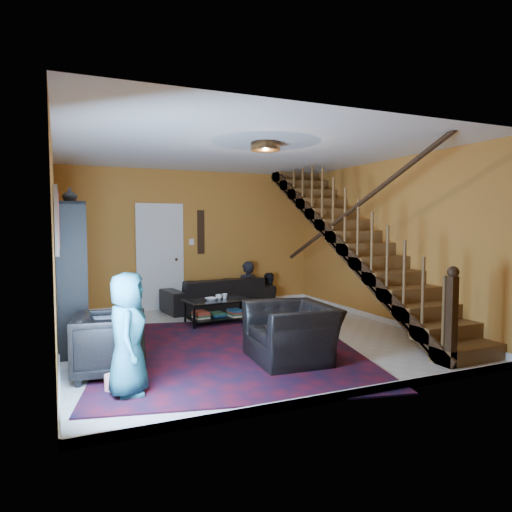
{
  "coord_description": "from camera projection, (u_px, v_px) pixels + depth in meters",
  "views": [
    {
      "loc": [
        -2.56,
        -6.37,
        1.71
      ],
      "look_at": [
        0.38,
        0.4,
        1.2
      ],
      "focal_mm": 32.0,
      "sensor_mm": 36.0,
      "label": 1
    }
  ],
  "objects": [
    {
      "name": "floor",
      "position": [
        243.0,
        336.0,
        6.96
      ],
      "size": [
        5.5,
        5.5,
        0.0
      ],
      "primitive_type": "plane",
      "color": "beige",
      "rests_on": "ground"
    },
    {
      "name": "room",
      "position": [
        140.0,
        323.0,
        7.65
      ],
      "size": [
        5.5,
        5.5,
        5.5
      ],
      "color": "#BA6C29",
      "rests_on": "ground"
    },
    {
      "name": "staircase",
      "position": [
        360.0,
        243.0,
        7.71
      ],
      "size": [
        0.95,
        5.02,
        3.18
      ],
      "color": "brown",
      "rests_on": "floor"
    },
    {
      "name": "bookshelf",
      "position": [
        71.0,
        277.0,
        6.49
      ],
      "size": [
        0.35,
        1.8,
        2.0
      ],
      "color": "black",
      "rests_on": "floor"
    },
    {
      "name": "door",
      "position": [
        160.0,
        259.0,
        9.11
      ],
      "size": [
        0.82,
        0.05,
        2.05
      ],
      "primitive_type": "cube",
      "color": "silver",
      "rests_on": "floor"
    },
    {
      "name": "framed_picture",
      "position": [
        57.0,
        221.0,
        5.0
      ],
      "size": [
        0.04,
        0.74,
        0.74
      ],
      "primitive_type": "cube",
      "color": "maroon",
      "rests_on": "room"
    },
    {
      "name": "wall_hanging",
      "position": [
        201.0,
        232.0,
        9.41
      ],
      "size": [
        0.14,
        0.03,
        0.9
      ],
      "primitive_type": "cube",
      "color": "black",
      "rests_on": "room"
    },
    {
      "name": "ceiling_fixture",
      "position": [
        266.0,
        147.0,
        6.04
      ],
      "size": [
        0.4,
        0.4,
        0.1
      ],
      "primitive_type": "cylinder",
      "color": "#3F2814",
      "rests_on": "room"
    },
    {
      "name": "rug",
      "position": [
        230.0,
        351.0,
        6.14
      ],
      "size": [
        4.09,
        4.45,
        0.02
      ],
      "primitive_type": "cube",
      "rotation": [
        0.0,
        0.0,
        -0.23
      ],
      "color": "#470C19",
      "rests_on": "floor"
    },
    {
      "name": "sofa",
      "position": [
        218.0,
        293.0,
        9.2
      ],
      "size": [
        2.28,
        1.1,
        0.64
      ],
      "primitive_type": "imported",
      "rotation": [
        0.0,
        0.0,
        3.25
      ],
      "color": "black",
      "rests_on": "floor"
    },
    {
      "name": "armchair_left",
      "position": [
        111.0,
        344.0,
        5.14
      ],
      "size": [
        0.9,
        0.89,
        0.72
      ],
      "primitive_type": "imported",
      "rotation": [
        0.0,
        0.0,
        1.41
      ],
      "color": "black",
      "rests_on": "floor"
    },
    {
      "name": "armchair_right",
      "position": [
        291.0,
        333.0,
        5.71
      ],
      "size": [
        1.03,
        1.15,
        0.71
      ],
      "primitive_type": "imported",
      "rotation": [
        0.0,
        0.0,
        -1.64
      ],
      "color": "black",
      "rests_on": "floor"
    },
    {
      "name": "person_adult_a",
      "position": [
        247.0,
        295.0,
        9.5
      ],
      "size": [
        0.55,
        0.39,
        1.4
      ],
      "primitive_type": "imported",
      "rotation": [
        0.0,
        0.0,
        3.26
      ],
      "color": "black",
      "rests_on": "sofa"
    },
    {
      "name": "person_adult_b",
      "position": [
        268.0,
        299.0,
        9.7
      ],
      "size": [
        0.59,
        0.47,
        1.13
      ],
      "primitive_type": "imported",
      "rotation": [
        0.0,
        0.0,
        3.23
      ],
      "color": "black",
      "rests_on": "sofa"
    },
    {
      "name": "person_child",
      "position": [
        128.0,
        334.0,
        4.53
      ],
      "size": [
        0.5,
        0.67,
        1.24
      ],
      "primitive_type": "imported",
      "rotation": [
        0.0,
        0.0,
        1.39
      ],
      "color": "#1B5F69",
      "rests_on": "armchair_left"
    },
    {
      "name": "coffee_table",
      "position": [
        219.0,
        310.0,
        7.86
      ],
      "size": [
        1.17,
        0.77,
        0.42
      ],
      "rotation": [
        0.0,
        0.0,
        0.12
      ],
      "color": "black",
      "rests_on": "floor"
    },
    {
      "name": "cup_a",
      "position": [
        219.0,
        297.0,
        7.83
      ],
      "size": [
        0.13,
        0.13,
        0.09
      ],
      "primitive_type": "imported",
      "rotation": [
        0.0,
        0.0,
        0.19
      ],
      "color": "#999999",
      "rests_on": "coffee_table"
    },
    {
      "name": "cup_b",
      "position": [
        225.0,
        296.0,
        7.91
      ],
      "size": [
        0.11,
        0.11,
        0.09
      ],
      "primitive_type": "imported",
      "rotation": [
        0.0,
        0.0,
        -0.15
      ],
      "color": "#999999",
      "rests_on": "coffee_table"
    },
    {
      "name": "bowl",
      "position": [
        211.0,
        299.0,
        7.72
      ],
      "size": [
        0.25,
        0.25,
        0.05
      ],
      "primitive_type": "imported",
      "rotation": [
        0.0,
        0.0,
        0.29
      ],
      "color": "#999999",
      "rests_on": "coffee_table"
    },
    {
      "name": "vase",
      "position": [
        70.0,
        195.0,
        5.95
      ],
      "size": [
        0.18,
        0.18,
        0.19
      ],
      "primitive_type": "imported",
      "color": "#999999",
      "rests_on": "bookshelf"
    },
    {
      "name": "popcorn_bucket",
      "position": [
        111.0,
        382.0,
        4.66
      ],
      "size": [
        0.15,
        0.15,
        0.16
      ],
      "primitive_type": "cylinder",
      "rotation": [
        0.0,
        0.0,
        -0.11
      ],
      "color": "red",
      "rests_on": "rug"
    }
  ]
}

